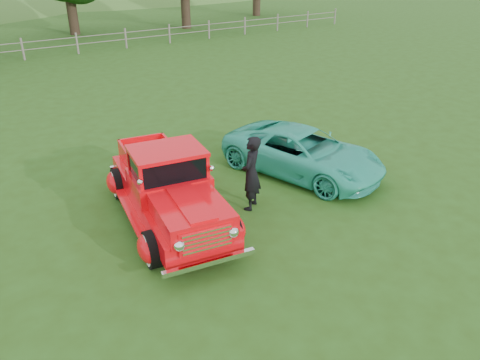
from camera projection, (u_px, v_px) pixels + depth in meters
ground at (269, 245)px, 9.79m from camera, size 140.00×140.00×0.00m
fence_line at (23, 49)px, 25.69m from camera, size 48.00×0.12×1.20m
red_pickup at (169, 189)px, 10.36m from camera, size 2.85×5.21×1.78m
teal_sedan at (303, 152)px, 12.66m from camera, size 3.21×4.86×1.24m
man at (251, 173)px, 10.83m from camera, size 0.79×0.74×1.81m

